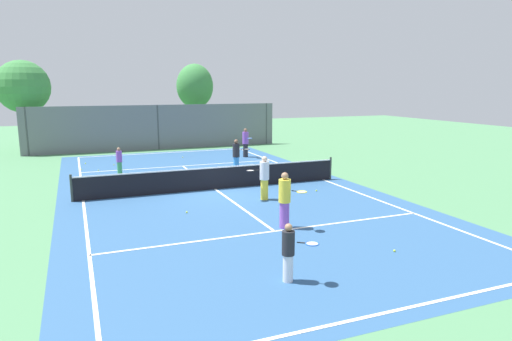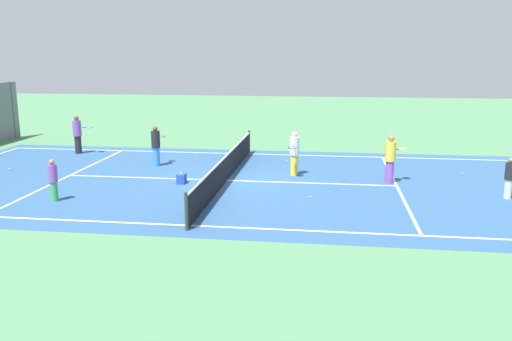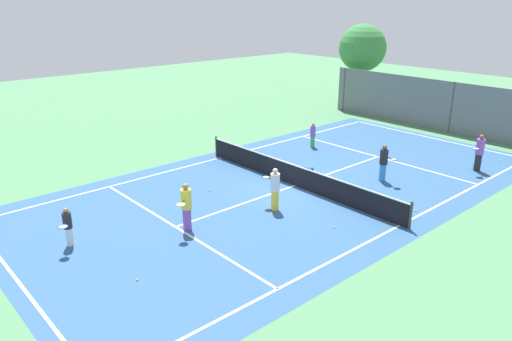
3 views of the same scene
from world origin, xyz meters
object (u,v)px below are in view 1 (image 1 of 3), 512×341
Objects in this scene: player_1 at (236,155)px; tennis_ball_10 at (98,170)px; player_3 at (285,200)px; tennis_ball_3 at (394,251)px; tennis_ball_7 at (302,174)px; tennis_ball_8 at (285,173)px; player_2 at (264,177)px; tennis_ball_4 at (183,157)px; player_0 at (246,142)px; tennis_ball_2 at (81,170)px; player_4 at (119,161)px; tennis_ball_1 at (235,151)px; tennis_ball_0 at (114,165)px; tennis_ball_9 at (236,156)px; tennis_ball_5 at (85,163)px; player_5 at (289,252)px; tennis_ball_6 at (316,191)px; tennis_ball_11 at (187,212)px; ball_crate at (192,180)px.

player_1 is 7.56m from tennis_ball_10.
player_3 is 27.65× the size of tennis_ball_3.
tennis_ball_8 is at bearing 134.91° from tennis_ball_7.
player_2 is at bearing 98.79° from tennis_ball_3.
tennis_ball_10 is at bearing 155.43° from player_1.
tennis_ball_4 is at bearing 95.02° from tennis_ball_3.
tennis_ball_2 is at bearing -174.27° from player_0.
player_4 is 21.45× the size of tennis_ball_2.
player_0 is at bearing 74.12° from player_3.
tennis_ball_1 is at bearing 87.70° from player_0.
tennis_ball_0 is 7.73m from tennis_ball_9.
player_3 is 17.35m from tennis_ball_1.
player_0 is at bearing -6.09° from tennis_ball_5.
player_3 is 15.64m from tennis_ball_4.
player_4 is 21.45× the size of tennis_ball_4.
player_0 is at bearing -17.53° from tennis_ball_4.
player_5 is (-1.68, -3.73, -0.21)m from player_3.
tennis_ball_7 is 1.00× the size of tennis_ball_9.
tennis_ball_8 is (8.17, -5.89, 0.00)m from tennis_ball_0.
player_5 is at bearing -78.55° from tennis_ball_10.
tennis_ball_3 is at bearing -102.74° from tennis_ball_6.
tennis_ball_6 is 6.18m from tennis_ball_11.
player_0 is 28.07× the size of tennis_ball_11.
tennis_ball_7 is 1.00× the size of tennis_ball_11.
tennis_ball_3 is at bearing -81.21° from player_2.
tennis_ball_4 is (-0.60, 11.95, -0.88)m from player_2.
player_5 is 19.45m from tennis_ball_9.
player_3 reaches higher than tennis_ball_7.
tennis_ball_9 is at bearing 63.06° from tennis_ball_11.
player_2 reaches higher than tennis_ball_4.
tennis_ball_3 and tennis_ball_8 have the same top height.
player_2 reaches higher than player_5.
tennis_ball_7 is (4.50, -7.84, 0.00)m from tennis_ball_4.
tennis_ball_2 is at bearing 103.83° from player_5.
tennis_ball_9 is at bearing 56.67° from ball_crate.
tennis_ball_5 is 9.24m from tennis_ball_9.
player_3 is at bearing -48.65° from tennis_ball_11.
tennis_ball_1 and tennis_ball_11 have the same top height.
tennis_ball_3 is at bearing -66.53° from tennis_ball_10.
player_0 is 6.03m from tennis_ball_8.
tennis_ball_11 is (-3.37, -0.78, -0.88)m from player_2.
tennis_ball_5 is at bearing 110.85° from player_4.
tennis_ball_3 is 1.00× the size of tennis_ball_6.
player_2 is at bearing -61.27° from tennis_ball_5.
ball_crate reaches higher than tennis_ball_6.
player_1 is at bearing 57.59° from tennis_ball_11.
tennis_ball_10 is at bearing -156.63° from tennis_ball_1.
tennis_ball_10 is (-9.11, 4.39, 0.00)m from tennis_ball_8.
player_0 reaches higher than tennis_ball_8.
tennis_ball_2 is (-1.80, -0.93, 0.00)m from tennis_ball_0.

